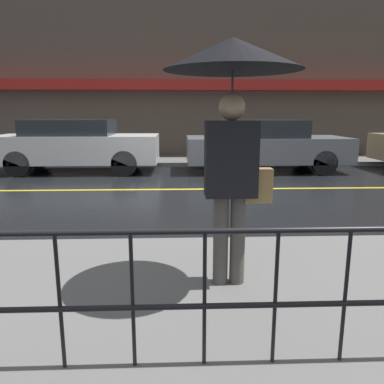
# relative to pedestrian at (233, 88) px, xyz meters

# --- Properties ---
(ground_plane) EXTENTS (80.00, 80.00, 0.00)m
(ground_plane) POSITION_rel_pedestrian_xyz_m (-0.52, 4.88, -1.85)
(ground_plane) COLOR black
(sidewalk_near) EXTENTS (28.00, 2.65, 0.12)m
(sidewalk_near) POSITION_rel_pedestrian_xyz_m (-0.52, -0.06, -1.79)
(sidewalk_near) COLOR #60605E
(sidewalk_near) RESTS_ON ground_plane
(sidewalk_far) EXTENTS (28.00, 2.08, 0.12)m
(sidewalk_far) POSITION_rel_pedestrian_xyz_m (-0.52, 9.53, -1.79)
(sidewalk_far) COLOR #60605E
(sidewalk_far) RESTS_ON ground_plane
(lane_marking) EXTENTS (25.20, 0.12, 0.01)m
(lane_marking) POSITION_rel_pedestrian_xyz_m (-0.52, 4.88, -1.84)
(lane_marking) COLOR gold
(lane_marking) RESTS_ON ground_plane
(building_storefront) EXTENTS (28.00, 0.85, 6.43)m
(building_storefront) POSITION_rel_pedestrian_xyz_m (-0.52, 10.69, 1.33)
(building_storefront) COLOR #4C4238
(building_storefront) RESTS_ON ground_plane
(railing_foreground) EXTENTS (12.00, 0.04, 0.88)m
(railing_foreground) POSITION_rel_pedestrian_xyz_m (-0.52, -1.13, -1.16)
(railing_foreground) COLOR black
(railing_foreground) RESTS_ON sidewalk_near
(pedestrian) EXTENTS (1.15, 1.15, 2.13)m
(pedestrian) POSITION_rel_pedestrian_xyz_m (0.00, 0.00, 0.00)
(pedestrian) COLOR #4C4742
(pedestrian) RESTS_ON sidewalk_near
(car_white) EXTENTS (4.48, 1.73, 1.47)m
(car_white) POSITION_rel_pedestrian_xyz_m (-3.29, 7.47, -1.08)
(car_white) COLOR silver
(car_white) RESTS_ON ground_plane
(car_grey) EXTENTS (4.51, 1.90, 1.46)m
(car_grey) POSITION_rel_pedestrian_xyz_m (2.03, 7.47, -1.09)
(car_grey) COLOR slate
(car_grey) RESTS_ON ground_plane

